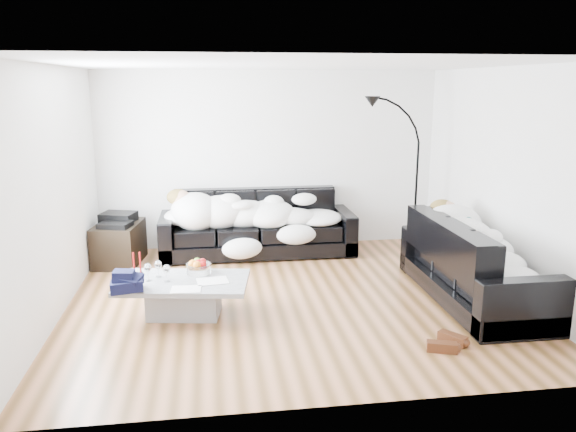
{
  "coord_description": "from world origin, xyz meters",
  "views": [
    {
      "loc": [
        -0.89,
        -6.0,
        2.4
      ],
      "look_at": [
        0.0,
        0.3,
        0.9
      ],
      "focal_mm": 35.0,
      "sensor_mm": 36.0,
      "label": 1
    }
  ],
  "objects": [
    {
      "name": "wine_glass_c",
      "position": [
        -1.37,
        -0.34,
        0.48
      ],
      "size": [
        0.09,
        0.09,
        0.18
      ],
      "primitive_type": "cylinder",
      "rotation": [
        0.0,
        0.0,
        -0.24
      ],
      "color": "white",
      "rests_on": "coffee_table"
    },
    {
      "name": "sofa_back",
      "position": [
        -0.23,
        1.81,
        0.45
      ],
      "size": [
        2.75,
        0.95,
        0.9
      ],
      "primitive_type": "cube",
      "color": "black",
      "rests_on": "ground"
    },
    {
      "name": "wall_right",
      "position": [
        2.5,
        0.0,
        1.3
      ],
      "size": [
        0.02,
        4.5,
        2.6
      ],
      "primitive_type": "cube",
      "color": "silver",
      "rests_on": "ground"
    },
    {
      "name": "newspaper_a",
      "position": [
        -0.9,
        -0.4,
        0.4
      ],
      "size": [
        0.35,
        0.28,
        0.01
      ],
      "primitive_type": "cube",
      "rotation": [
        0.0,
        0.0,
        0.12
      ],
      "color": "silver",
      "rests_on": "coffee_table"
    },
    {
      "name": "teal_cushion",
      "position": [
        2.0,
        0.38,
        0.72
      ],
      "size": [
        0.42,
        0.38,
        0.2
      ],
      "primitive_type": "ellipsoid",
      "rotation": [
        0.0,
        0.0,
        0.24
      ],
      "color": "#0B504E",
      "rests_on": "sofa_right"
    },
    {
      "name": "sofa_right",
      "position": [
        2.06,
        -0.32,
        0.46
      ],
      "size": [
        0.97,
        2.26,
        0.91
      ],
      "primitive_type": "cube",
      "rotation": [
        0.0,
        0.0,
        1.57
      ],
      "color": "black",
      "rests_on": "ground"
    },
    {
      "name": "wall_back",
      "position": [
        0.0,
        2.25,
        1.3
      ],
      "size": [
        5.0,
        0.02,
        2.6
      ],
      "primitive_type": "cube",
      "color": "silver",
      "rests_on": "ground"
    },
    {
      "name": "stereo",
      "position": [
        -2.15,
        1.62,
        0.62
      ],
      "size": [
        0.52,
        0.45,
        0.13
      ],
      "primitive_type": "cube",
      "rotation": [
        0.0,
        0.0,
        -0.29
      ],
      "color": "black",
      "rests_on": "av_cabinet"
    },
    {
      "name": "candle_left",
      "position": [
        -1.73,
        -0.06,
        0.51
      ],
      "size": [
        0.05,
        0.05,
        0.25
      ],
      "primitive_type": "cylinder",
      "rotation": [
        0.0,
        0.0,
        -0.26
      ],
      "color": "maroon",
      "rests_on": "coffee_table"
    },
    {
      "name": "sleeper_back",
      "position": [
        -0.23,
        1.76,
        0.65
      ],
      "size": [
        2.33,
        0.81,
        0.47
      ],
      "primitive_type": null,
      "color": "white",
      "rests_on": "sofa_back"
    },
    {
      "name": "floor_lamp",
      "position": [
        1.98,
        1.43,
        0.99
      ],
      "size": [
        0.77,
        0.56,
        1.98
      ],
      "primitive_type": null,
      "rotation": [
        0.0,
        0.0,
        -0.42
      ],
      "color": "black",
      "rests_on": "ground"
    },
    {
      "name": "av_cabinet",
      "position": [
        -2.15,
        1.62,
        0.28
      ],
      "size": [
        0.67,
        0.88,
        0.56
      ],
      "primitive_type": "cube",
      "rotation": [
        0.0,
        0.0,
        -0.15
      ],
      "color": "black",
      "rests_on": "ground"
    },
    {
      "name": "wall_left",
      "position": [
        -2.5,
        0.0,
        1.3
      ],
      "size": [
        0.02,
        4.5,
        2.6
      ],
      "primitive_type": "cube",
      "color": "silver",
      "rests_on": "ground"
    },
    {
      "name": "sleeper_right",
      "position": [
        2.06,
        -0.32,
        0.66
      ],
      "size": [
        0.82,
        1.94,
        0.47
      ],
      "primitive_type": null,
      "rotation": [
        0.0,
        0.0,
        1.57
      ],
      "color": "white",
      "rests_on": "sofa_right"
    },
    {
      "name": "wine_glass_a",
      "position": [
        -1.46,
        -0.19,
        0.48
      ],
      "size": [
        0.09,
        0.09,
        0.18
      ],
      "primitive_type": "cylinder",
      "rotation": [
        0.0,
        0.0,
        0.18
      ],
      "color": "white",
      "rests_on": "coffee_table"
    },
    {
      "name": "coffee_table",
      "position": [
        -1.2,
        -0.32,
        0.2
      ],
      "size": [
        1.44,
        0.98,
        0.39
      ],
      "primitive_type": "cube",
      "rotation": [
        0.0,
        0.0,
        -0.15
      ],
      "color": "#939699",
      "rests_on": "ground"
    },
    {
      "name": "wine_glass_b",
      "position": [
        -1.56,
        -0.28,
        0.48
      ],
      "size": [
        0.08,
        0.08,
        0.19
      ],
      "primitive_type": "cylinder",
      "rotation": [
        0.0,
        0.0,
        -0.01
      ],
      "color": "white",
      "rests_on": "coffee_table"
    },
    {
      "name": "ground",
      "position": [
        0.0,
        0.0,
        0.0
      ],
      "size": [
        5.0,
        5.0,
        0.0
      ],
      "primitive_type": "plane",
      "color": "brown",
      "rests_on": "ground"
    },
    {
      "name": "candle_right",
      "position": [
        -1.66,
        -0.07,
        0.52
      ],
      "size": [
        0.06,
        0.06,
        0.25
      ],
      "primitive_type": "cylinder",
      "rotation": [
        0.0,
        0.0,
        -0.3
      ],
      "color": "maroon",
      "rests_on": "coffee_table"
    },
    {
      "name": "navy_jacket",
      "position": [
        -1.73,
        -0.61,
        0.55
      ],
      "size": [
        0.36,
        0.31,
        0.17
      ],
      "primitive_type": null,
      "rotation": [
        0.0,
        0.0,
        0.1
      ],
      "color": "black",
      "rests_on": "coffee_table"
    },
    {
      "name": "fruit_bowl",
      "position": [
        -1.04,
        -0.11,
        0.47
      ],
      "size": [
        0.35,
        0.35,
        0.17
      ],
      "primitive_type": "cylinder",
      "rotation": [
        0.0,
        0.0,
        0.34
      ],
      "color": "white",
      "rests_on": "coffee_table"
    },
    {
      "name": "shoes",
      "position": [
        1.25,
        -1.44,
        0.05
      ],
      "size": [
        0.57,
        0.52,
        0.11
      ],
      "primitive_type": null,
      "rotation": [
        0.0,
        0.0,
        -0.52
      ],
      "color": "#472311",
      "rests_on": "ground"
    },
    {
      "name": "newspaper_b",
      "position": [
        -1.16,
        -0.61,
        0.4
      ],
      "size": [
        0.31,
        0.23,
        0.01
      ],
      "primitive_type": "cube",
      "rotation": [
        0.0,
        0.0,
        -0.05
      ],
      "color": "silver",
      "rests_on": "coffee_table"
    },
    {
      "name": "ceiling",
      "position": [
        0.0,
        0.0,
        2.6
      ],
      "size": [
        5.0,
        5.0,
        0.0
      ],
      "primitive_type": "plane",
      "color": "white",
      "rests_on": "ground"
    }
  ]
}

